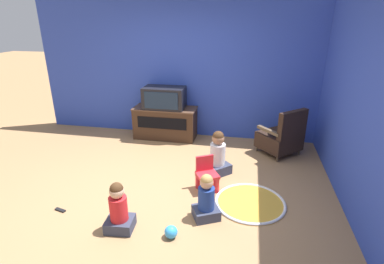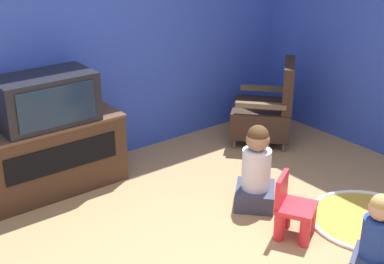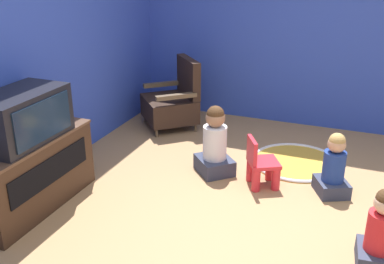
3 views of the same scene
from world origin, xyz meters
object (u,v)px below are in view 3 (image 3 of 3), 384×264
object	(u,v)px
tv_cabinet	(28,172)
child_watching_center	(381,234)
child_watching_right	(215,144)
television	(21,117)
toy_ball	(381,213)
child_watching_left	(334,168)
yellow_kid_chair	(261,166)
black_armchair	(173,102)

from	to	relation	value
tv_cabinet	child_watching_center	distance (m)	2.82
child_watching_center	child_watching_right	bearing A→B (deg)	53.30
television	toy_ball	size ratio (longest dim) A/B	5.39
tv_cabinet	child_watching_left	size ratio (longest dim) A/B	2.08
tv_cabinet	child_watching_right	world-z (taller)	child_watching_right
television	yellow_kid_chair	distance (m)	2.16
child_watching_left	child_watching_center	bearing A→B (deg)	176.70
television	child_watching_right	size ratio (longest dim) A/B	1.12
yellow_kid_chair	child_watching_right	bearing A→B (deg)	50.20
tv_cabinet	television	bearing A→B (deg)	-90.00
child_watching_left	child_watching_right	distance (m)	1.14
tv_cabinet	television	distance (m)	0.51
child_watching_left	child_watching_center	xyz separation A→B (m)	(-0.94, -0.40, 0.01)
toy_ball	child_watching_center	bearing A→B (deg)	177.69
toy_ball	tv_cabinet	bearing A→B (deg)	106.98
black_armchair	child_watching_center	size ratio (longest dim) A/B	1.41
child_watching_center	toy_ball	bearing A→B (deg)	-7.43
tv_cabinet	child_watching_center	world-z (taller)	tv_cabinet
tv_cabinet	toy_ball	bearing A→B (deg)	-73.02
child_watching_center	television	bearing A→B (deg)	90.01
yellow_kid_chair	child_watching_right	xyz separation A→B (m)	(0.09, 0.49, 0.11)
yellow_kid_chair	child_watching_right	distance (m)	0.51
black_armchair	yellow_kid_chair	world-z (taller)	black_armchair
black_armchair	yellow_kid_chair	distance (m)	1.79
tv_cabinet	child_watching_center	bearing A→B (deg)	-84.90
child_watching_right	toy_ball	size ratio (longest dim) A/B	4.79
yellow_kid_chair	toy_ball	distance (m)	1.10
black_armchair	yellow_kid_chair	size ratio (longest dim) A/B	1.79
television	child_watching_center	world-z (taller)	television
tv_cabinet	child_watching_right	distance (m)	1.74
yellow_kid_chair	child_watching_right	size ratio (longest dim) A/B	0.68
tv_cabinet	child_watching_right	size ratio (longest dim) A/B	1.75
tv_cabinet	television	world-z (taller)	television
television	child_watching_center	bearing A→B (deg)	-84.87
child_watching_left	yellow_kid_chair	bearing A→B (deg)	71.48
yellow_kid_chair	toy_ball	size ratio (longest dim) A/B	3.27
black_armchair	child_watching_right	distance (m)	1.36
black_armchair	child_watching_right	bearing A→B (deg)	-0.64
black_armchair	toy_ball	world-z (taller)	black_armchair
television	child_watching_center	size ratio (longest dim) A/B	1.29
television	child_watching_left	distance (m)	2.73
black_armchair	child_watching_left	xyz separation A→B (m)	(-1.02, -2.04, -0.07)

